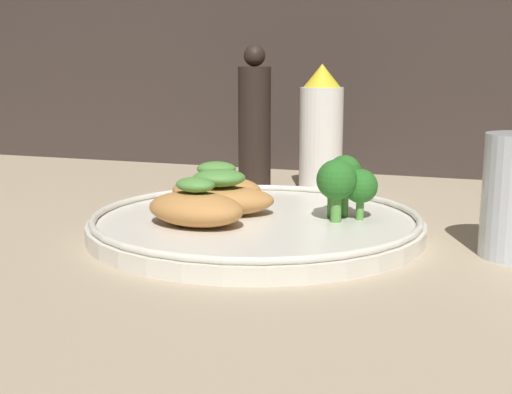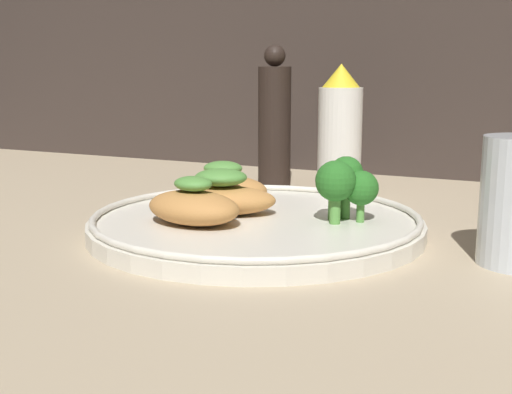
% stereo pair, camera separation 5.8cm
% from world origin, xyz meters
% --- Properties ---
extents(ground_plane, '(1.80, 1.80, 0.01)m').
position_xyz_m(ground_plane, '(0.00, 0.00, -0.01)').
color(ground_plane, tan).
extents(plate, '(0.31, 0.31, 0.02)m').
position_xyz_m(plate, '(0.00, 0.00, 0.01)').
color(plate, silver).
rests_on(plate, ground_plane).
extents(grilled_meat_front, '(0.10, 0.07, 0.04)m').
position_xyz_m(grilled_meat_front, '(-0.04, -0.04, 0.03)').
color(grilled_meat_front, '#BC7F42').
rests_on(grilled_meat_front, plate).
extents(grilled_meat_middle, '(0.11, 0.09, 0.04)m').
position_xyz_m(grilled_meat_middle, '(-0.04, -0.00, 0.03)').
color(grilled_meat_middle, '#BC7F42').
rests_on(grilled_meat_middle, plate).
extents(grilled_meat_back, '(0.10, 0.08, 0.04)m').
position_xyz_m(grilled_meat_back, '(-0.06, 0.04, 0.03)').
color(grilled_meat_back, '#BC7F42').
rests_on(grilled_meat_back, plate).
extents(broccoli_bunch, '(0.05, 0.06, 0.06)m').
position_xyz_m(broccoli_bunch, '(0.08, 0.02, 0.05)').
color(broccoli_bunch, '#569942').
rests_on(broccoli_bunch, plate).
extents(sauce_bottle, '(0.05, 0.05, 0.16)m').
position_xyz_m(sauce_bottle, '(-0.00, 0.24, 0.07)').
color(sauce_bottle, white).
rests_on(sauce_bottle, ground_plane).
extents(pepper_grinder, '(0.04, 0.04, 0.18)m').
position_xyz_m(pepper_grinder, '(-0.09, 0.24, 0.08)').
color(pepper_grinder, black).
rests_on(pepper_grinder, ground_plane).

